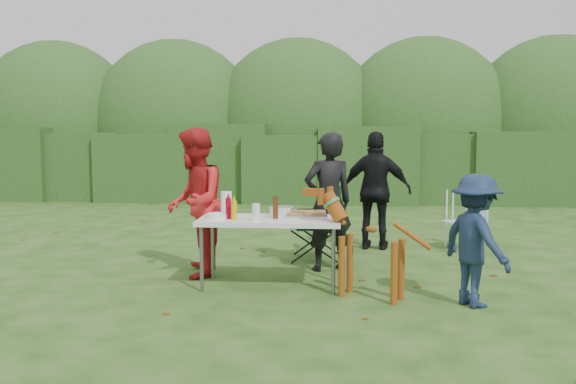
# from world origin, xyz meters

# --- Properties ---
(ground) EXTENTS (80.00, 80.00, 0.00)m
(ground) POSITION_xyz_m (0.00, 0.00, 0.00)
(ground) COLOR #1E4211
(hedge_row) EXTENTS (22.00, 1.40, 1.70)m
(hedge_row) POSITION_xyz_m (0.00, 8.00, 0.85)
(hedge_row) COLOR #23471C
(hedge_row) RESTS_ON ground
(shrub_backdrop) EXTENTS (20.00, 2.60, 3.20)m
(shrub_backdrop) POSITION_xyz_m (0.00, 9.60, 1.60)
(shrub_backdrop) COLOR #3D6628
(shrub_backdrop) RESTS_ON ground
(folding_table) EXTENTS (1.50, 0.70, 0.74)m
(folding_table) POSITION_xyz_m (0.29, 0.25, 0.69)
(folding_table) COLOR silver
(folding_table) RESTS_ON ground
(person_cook) EXTENTS (0.70, 0.59, 1.65)m
(person_cook) POSITION_xyz_m (0.90, 1.06, 0.82)
(person_cook) COLOR black
(person_cook) RESTS_ON ground
(person_red_jacket) EXTENTS (0.76, 0.91, 1.70)m
(person_red_jacket) POSITION_xyz_m (-0.61, 0.66, 0.85)
(person_red_jacket) COLOR red
(person_red_jacket) RESTS_ON ground
(person_black_puffy) EXTENTS (1.02, 0.55, 1.65)m
(person_black_puffy) POSITION_xyz_m (1.55, 2.40, 0.83)
(person_black_puffy) COLOR black
(person_black_puffy) RESTS_ON ground
(child) EXTENTS (0.81, 0.94, 1.26)m
(child) POSITION_xyz_m (2.32, -0.31, 0.63)
(child) COLOR #172743
(child) RESTS_ON ground
(dog) EXTENTS (1.20, 0.90, 1.06)m
(dog) POSITION_xyz_m (1.35, -0.13, 0.53)
(dog) COLOR brown
(dog) RESTS_ON ground
(camping_chair) EXTENTS (0.72, 0.72, 0.99)m
(camping_chair) POSITION_xyz_m (0.73, 1.67, 0.49)
(camping_chair) COLOR #0F371E
(camping_chair) RESTS_ON ground
(lawn_chair) EXTENTS (0.67, 0.67, 0.84)m
(lawn_chair) POSITION_xyz_m (2.79, 2.44, 0.42)
(lawn_chair) COLOR #4197D8
(lawn_chair) RESTS_ON ground
(food_tray) EXTENTS (0.45, 0.30, 0.02)m
(food_tray) POSITION_xyz_m (0.68, 0.41, 0.75)
(food_tray) COLOR #B7B7BA
(food_tray) RESTS_ON folding_table
(focaccia_bread) EXTENTS (0.40, 0.26, 0.04)m
(focaccia_bread) POSITION_xyz_m (0.68, 0.41, 0.78)
(focaccia_bread) COLOR olive
(focaccia_bread) RESTS_ON food_tray
(mustard_bottle) EXTENTS (0.06, 0.06, 0.20)m
(mustard_bottle) POSITION_xyz_m (-0.06, 0.09, 0.84)
(mustard_bottle) COLOR #D0A507
(mustard_bottle) RESTS_ON folding_table
(ketchup_bottle) EXTENTS (0.06, 0.06, 0.22)m
(ketchup_bottle) POSITION_xyz_m (-0.14, 0.17, 0.85)
(ketchup_bottle) COLOR maroon
(ketchup_bottle) RESTS_ON folding_table
(beer_bottle) EXTENTS (0.06, 0.06, 0.24)m
(beer_bottle) POSITION_xyz_m (0.36, 0.21, 0.86)
(beer_bottle) COLOR #47230F
(beer_bottle) RESTS_ON folding_table
(paper_towel_roll) EXTENTS (0.12, 0.12, 0.26)m
(paper_towel_roll) POSITION_xyz_m (-0.21, 0.43, 0.87)
(paper_towel_roll) COLOR white
(paper_towel_roll) RESTS_ON folding_table
(cup_stack) EXTENTS (0.08, 0.08, 0.18)m
(cup_stack) POSITION_xyz_m (0.18, 0.04, 0.83)
(cup_stack) COLOR white
(cup_stack) RESTS_ON folding_table
(pasta_bowl) EXTENTS (0.26, 0.26, 0.10)m
(pasta_bowl) POSITION_xyz_m (0.40, 0.43, 0.79)
(pasta_bowl) COLOR silver
(pasta_bowl) RESTS_ON folding_table
(plate_stack) EXTENTS (0.24, 0.24, 0.05)m
(plate_stack) POSITION_xyz_m (-0.25, 0.22, 0.77)
(plate_stack) COLOR white
(plate_stack) RESTS_ON folding_table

